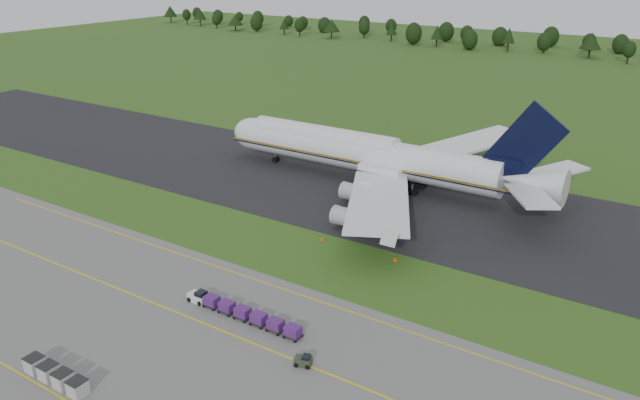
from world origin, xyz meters
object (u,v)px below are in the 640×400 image
Objects in this scene: aircraft at (370,154)px; utility_cart at (303,361)px; baggage_train at (241,312)px; uld_row at (55,375)px; edge_markers at (358,250)px.

aircraft reaches higher than utility_cart.
baggage_train is 8.28× the size of utility_cart.
utility_cart is at bearing -17.22° from baggage_train.
aircraft is at bearing 111.77° from utility_cart.
utility_cart is 26.01m from uld_row.
utility_cart is 0.23× the size of uld_row.
edge_markers is (2.97, 23.86, -0.61)m from baggage_train.
uld_row reaches higher than edge_markers.
uld_row is at bearing -88.31° from aircraft.
utility_cart is at bearing -72.13° from edge_markers.
baggage_train is 12.41m from utility_cart.
edge_markers is (11.21, 44.05, -0.66)m from uld_row.
utility_cart is 28.93m from edge_markers.
uld_row is 45.46m from edge_markers.
utility_cart is (22.21, -55.61, -5.12)m from aircraft.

